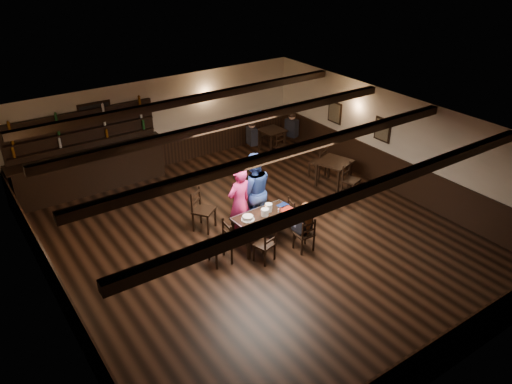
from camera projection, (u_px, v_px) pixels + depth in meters
ground at (258, 239)px, 11.71m from camera, size 10.00×10.00×0.00m
room_shell at (258, 172)px, 10.92m from camera, size 9.02×10.02×2.71m
dining_table at (265, 218)px, 11.28m from camera, size 1.48×0.78×0.75m
chair_near_left at (267, 243)px, 10.71m from camera, size 0.48×0.46×0.84m
chair_near_right at (306, 233)px, 11.06m from camera, size 0.41×0.39×0.83m
chair_end_left at (223, 239)px, 10.70m from camera, size 0.47×0.49×0.97m
chair_end_right at (294, 212)px, 11.87m from camera, size 0.46×0.47×0.84m
chair_far_pushed at (200, 207)px, 11.86m from camera, size 0.66×0.65×1.03m
woman_pink at (239, 203)px, 11.46m from camera, size 0.69×0.50×1.76m
man_blue at (253, 191)px, 11.80m from camera, size 1.12×0.99×1.93m
seated_person at (305, 219)px, 10.95m from camera, size 0.33×0.49×0.80m
cake at (248, 218)px, 11.03m from camera, size 0.30×0.30×0.10m
plate_stack_a at (265, 212)px, 11.17m from camera, size 0.18×0.18×0.17m
plate_stack_b at (269, 207)px, 11.33m from camera, size 0.16×0.16×0.19m
tea_light at (262, 211)px, 11.33m from camera, size 0.05×0.05×0.06m
salt_shaker at (278, 210)px, 11.33m from camera, size 0.03×0.03×0.08m
pepper_shaker at (280, 209)px, 11.39m from camera, size 0.04×0.04×0.09m
drink_glass at (271, 206)px, 11.47m from camera, size 0.06×0.06×0.10m
menu_red at (286, 209)px, 11.47m from camera, size 0.33×0.24×0.00m
menu_blue at (283, 205)px, 11.62m from camera, size 0.29×0.22×0.00m
bar_counter at (90, 165)px, 13.62m from camera, size 4.23×0.70×2.20m
back_table_a at (334, 165)px, 13.82m from camera, size 1.06×1.06×0.75m
back_table_b at (272, 133)px, 15.95m from camera, size 0.76×0.76×0.75m
bg_patron_left at (252, 133)px, 15.38m from camera, size 0.28×0.41×0.78m
bg_patron_right at (292, 124)px, 15.97m from camera, size 0.34×0.45×0.82m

